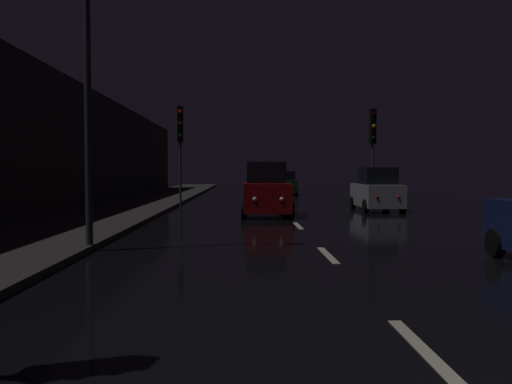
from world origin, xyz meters
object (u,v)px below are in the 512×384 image
(traffic_light_far_left, at_px, (180,133))
(streetlamp_overhead, at_px, (107,37))
(car_approaching_headlights, at_px, (266,191))
(car_parked_right_far, at_px, (377,191))
(car_distant_taillights, at_px, (286,184))
(traffic_light_far_right, at_px, (373,135))

(traffic_light_far_left, relative_size, streetlamp_overhead, 0.71)
(streetlamp_overhead, height_order, car_approaching_headlights, streetlamp_overhead)
(car_approaching_headlights, height_order, car_parked_right_far, car_approaching_headlights)
(car_parked_right_far, height_order, car_distant_taillights, car_parked_right_far)
(traffic_light_far_right, relative_size, car_parked_right_far, 1.31)
(traffic_light_far_right, distance_m, car_parked_right_far, 5.04)
(car_parked_right_far, bearing_deg, car_approaching_headlights, 115.73)
(streetlamp_overhead, relative_size, car_distant_taillights, 2.02)
(traffic_light_far_left, height_order, car_distant_taillights, traffic_light_far_left)
(traffic_light_far_right, height_order, car_approaching_headlights, traffic_light_far_right)
(traffic_light_far_left, distance_m, car_parked_right_far, 10.63)
(car_approaching_headlights, bearing_deg, car_distant_taillights, 172.92)
(car_approaching_headlights, distance_m, car_parked_right_far, 5.88)
(car_approaching_headlights, xyz_separation_m, car_distant_taillights, (2.44, 19.67, -0.17))
(streetlamp_overhead, distance_m, car_approaching_headlights, 11.15)
(traffic_light_far_right, xyz_separation_m, streetlamp_overhead, (-10.11, -16.26, 1.07))
(car_parked_right_far, bearing_deg, traffic_light_far_left, 69.36)
(car_distant_taillights, bearing_deg, car_approaching_headlights, 172.92)
(traffic_light_far_left, distance_m, car_approaching_headlights, 8.01)
(traffic_light_far_left, xyz_separation_m, streetlamp_overhead, (0.25, -15.81, 1.02))
(streetlamp_overhead, distance_m, car_parked_right_far, 15.86)
(traffic_light_far_left, relative_size, car_parked_right_far, 1.32)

